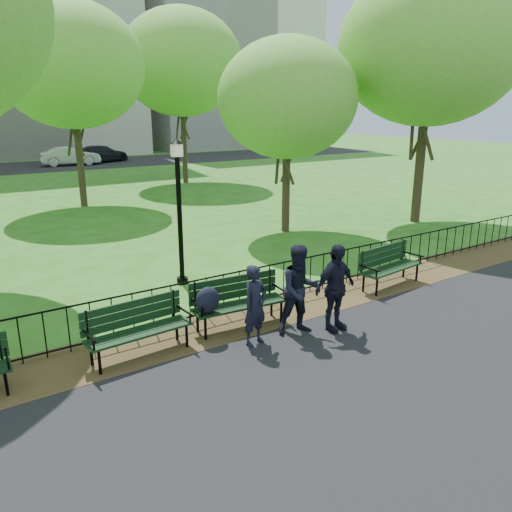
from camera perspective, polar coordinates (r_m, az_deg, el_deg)
ground at (r=9.63m, az=5.60°, el=-9.65°), size 120.00×120.00×0.00m
asphalt_path at (r=7.70m, az=22.76°, el=-18.18°), size 60.00×9.20×0.01m
dirt_strip at (r=10.71m, az=0.47°, el=-6.70°), size 60.00×1.60×0.01m
far_street at (r=42.20m, az=-26.60°, el=8.96°), size 70.00×9.00×0.01m
iron_fence at (r=10.92m, az=-1.01°, el=-3.50°), size 24.06×0.06×1.00m
apartment_east at (r=63.57m, az=-4.33°, el=23.37°), size 20.00×15.00×24.00m
park_bench_main at (r=9.74m, az=-3.75°, el=-4.84°), size 2.00×0.77×1.10m
park_bench_left_a at (r=9.09m, az=-13.48°, el=-7.44°), size 1.91×0.69×1.07m
park_bench_right_a at (r=12.69m, az=14.87°, el=-0.63°), size 1.97×0.80×1.09m
lamppost at (r=12.24m, az=-8.76°, el=5.50°), size 0.32×0.32×3.57m
tree_near_e at (r=17.62m, az=3.62°, el=17.50°), size 4.72×4.72×6.58m
tree_mid_e at (r=20.29m, az=19.33°, el=21.69°), size 6.61×6.61×9.21m
tree_far_c at (r=23.86m, az=-20.43°, el=19.76°), size 6.22×6.22×8.67m
tree_far_e at (r=30.57m, az=-8.57°, el=21.00°), size 6.99×6.99×9.74m
person_left at (r=9.17m, az=-0.09°, el=-5.66°), size 0.63×0.49×1.52m
person_mid at (r=9.62m, az=5.09°, el=-3.87°), size 0.95×0.67×1.77m
person_right at (r=9.84m, az=9.03°, el=-3.61°), size 1.05×0.50×1.75m
sedan_silver at (r=42.35m, az=-20.49°, el=10.67°), size 4.56×1.94×1.46m
sedan_dark at (r=44.09m, az=-17.26°, el=11.09°), size 5.12×3.54×1.38m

